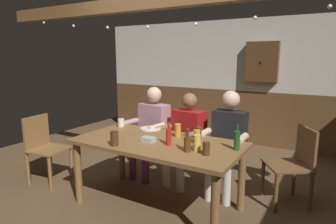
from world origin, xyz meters
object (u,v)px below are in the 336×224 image
(bottle_2, at_px, (169,137))
(wall_dart_cabinet, at_px, (262,62))
(person_0, at_px, (151,128))
(pint_glass_3, at_px, (178,130))
(pint_glass_1, at_px, (199,133))
(chair_empty_near_left, at_px, (294,163))
(dining_table, at_px, (157,150))
(plate_0, at_px, (150,129))
(pint_glass_0, at_px, (114,139))
(pint_glass_4, at_px, (197,137))
(person_1, at_px, (186,135))
(chair_empty_near_right, at_px, (44,147))
(condiment_caddy, at_px, (148,139))
(pint_glass_6, at_px, (206,148))
(bottle_1, at_px, (187,143))
(pint_glass_5, at_px, (121,123))
(bottle_0, at_px, (237,140))
(person_2, at_px, (227,139))
(pint_glass_2, at_px, (197,143))

(bottle_2, height_order, wall_dart_cabinet, wall_dart_cabinet)
(person_0, relative_size, pint_glass_3, 8.24)
(pint_glass_1, bearing_deg, chair_empty_near_left, 31.60)
(dining_table, height_order, plate_0, plate_0)
(dining_table, xyz_separation_m, chair_empty_near_left, (1.28, 0.84, -0.18))
(pint_glass_0, relative_size, pint_glass_4, 1.05)
(person_1, xyz_separation_m, pint_glass_3, (0.12, -0.44, 0.17))
(chair_empty_near_right, relative_size, condiment_caddy, 6.29)
(plate_0, bearing_deg, pint_glass_0, -84.97)
(bottle_2, height_order, pint_glass_3, bottle_2)
(pint_glass_1, bearing_deg, pint_glass_0, -135.81)
(pint_glass_1, bearing_deg, pint_glass_6, -57.30)
(wall_dart_cabinet, bearing_deg, dining_table, -98.40)
(plate_0, bearing_deg, bottle_1, -34.26)
(pint_glass_5, bearing_deg, wall_dart_cabinet, 64.68)
(person_0, relative_size, bottle_0, 4.91)
(dining_table, xyz_separation_m, pint_glass_4, (0.40, 0.15, 0.17))
(chair_empty_near_right, height_order, pint_glass_0, pint_glass_0)
(bottle_0, bearing_deg, person_2, 117.03)
(bottle_2, xyz_separation_m, wall_dart_cabinet, (0.23, 2.85, 0.71))
(plate_0, relative_size, pint_glass_2, 1.61)
(pint_glass_3, relative_size, wall_dart_cabinet, 0.21)
(plate_0, height_order, pint_glass_5, pint_glass_5)
(bottle_0, relative_size, pint_glass_1, 1.78)
(person_1, relative_size, condiment_caddy, 8.50)
(person_2, height_order, pint_glass_2, person_2)
(person_0, height_order, pint_glass_6, person_0)
(person_1, xyz_separation_m, pint_glass_4, (0.41, -0.55, 0.17))
(person_1, bearing_deg, pint_glass_2, 133.83)
(condiment_caddy, distance_m, pint_glass_2, 0.58)
(pint_glass_2, bearing_deg, person_2, 87.24)
(pint_glass_6, distance_m, wall_dart_cabinet, 3.03)
(pint_glass_2, relative_size, pint_glass_4, 1.13)
(condiment_caddy, relative_size, wall_dart_cabinet, 0.20)
(pint_glass_6, bearing_deg, person_0, 144.37)
(chair_empty_near_left, distance_m, pint_glass_3, 1.35)
(person_0, distance_m, bottle_2, 1.06)
(condiment_caddy, distance_m, wall_dart_cabinet, 2.99)
(dining_table, height_order, pint_glass_2, pint_glass_2)
(chair_empty_near_right, xyz_separation_m, plate_0, (1.30, 0.59, 0.29))
(chair_empty_near_right, xyz_separation_m, bottle_0, (2.47, 0.33, 0.38))
(bottle_2, xyz_separation_m, pint_glass_0, (-0.47, -0.29, -0.02))
(pint_glass_4, bearing_deg, person_2, 75.19)
(bottle_1, bearing_deg, person_0, 139.36)
(chair_empty_near_right, relative_size, pint_glass_3, 5.85)
(pint_glass_5, bearing_deg, bottle_1, -20.98)
(pint_glass_1, relative_size, pint_glass_6, 1.11)
(bottle_0, relative_size, pint_glass_4, 1.79)
(pint_glass_0, bearing_deg, chair_empty_near_left, 37.34)
(chair_empty_near_left, relative_size, pint_glass_1, 6.20)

